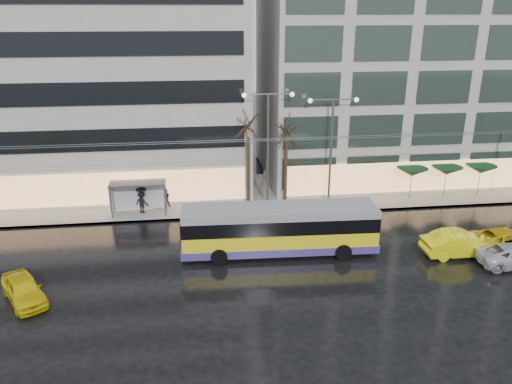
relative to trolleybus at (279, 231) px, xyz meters
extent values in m
plane|color=black|center=(-1.59, -2.85, -1.57)|extent=(140.00, 140.00, 0.00)
cube|color=gray|center=(0.41, 11.15, -1.49)|extent=(80.00, 10.00, 0.15)
cube|color=slate|center=(0.41, 6.20, -1.49)|extent=(80.00, 0.10, 0.15)
cube|color=#ACA9A4|center=(-17.59, 16.15, 9.58)|extent=(34.00, 14.00, 22.00)
cube|color=#ACA9A4|center=(17.41, 16.15, 11.08)|extent=(32.00, 14.00, 25.00)
cube|color=yellow|center=(0.00, 0.00, -0.48)|extent=(12.47, 3.06, 1.55)
cube|color=#3E3483|center=(0.00, 0.00, -1.00)|extent=(12.51, 3.10, 0.52)
cube|color=black|center=(0.00, 0.00, 0.65)|extent=(12.49, 3.08, 0.93)
cube|color=gray|center=(0.00, 0.00, 1.37)|extent=(12.47, 3.06, 0.52)
cube|color=black|center=(6.21, -0.24, 0.50)|extent=(0.15, 2.37, 1.34)
cube|color=black|center=(-6.21, 0.24, 0.50)|extent=(0.15, 2.37, 1.34)
cylinder|color=black|center=(3.97, 1.13, -1.05)|extent=(1.04, 0.40, 1.03)
cylinder|color=black|center=(3.87, -1.44, -1.05)|extent=(1.04, 0.40, 1.03)
cylinder|color=black|center=(-3.86, 1.44, -1.05)|extent=(1.04, 0.40, 1.03)
cylinder|color=black|center=(-3.97, -1.13, -1.05)|extent=(1.04, 0.40, 1.03)
cylinder|color=#595B60|center=(-0.99, 1.02, 2.87)|extent=(0.21, 3.84, 2.71)
cylinder|color=#595B60|center=(-0.97, 1.53, 2.87)|extent=(0.21, 3.84, 2.71)
cylinder|color=#595B60|center=(-0.59, 2.90, 5.23)|extent=(42.00, 0.04, 0.04)
cylinder|color=#595B60|center=(-0.59, 3.40, 5.23)|extent=(42.00, 0.04, 0.04)
cube|color=#595B60|center=(-9.59, 7.65, 1.03)|extent=(4.20, 1.60, 0.12)
cube|color=silver|center=(-9.59, 8.35, -0.22)|extent=(4.00, 0.05, 2.20)
cube|color=white|center=(-11.64, 7.65, -0.22)|extent=(0.10, 1.40, 2.20)
cylinder|color=#595B60|center=(-11.59, 6.95, -0.22)|extent=(0.10, 0.10, 2.40)
cylinder|color=#595B60|center=(-11.59, 8.35, -0.22)|extent=(0.10, 0.10, 2.40)
cylinder|color=#595B60|center=(-7.59, 6.95, -0.22)|extent=(0.10, 0.10, 2.40)
cylinder|color=#595B60|center=(-7.59, 8.35, -0.22)|extent=(0.10, 0.10, 2.40)
cylinder|color=#595B60|center=(0.41, 7.95, 3.08)|extent=(0.18, 0.18, 9.00)
cylinder|color=#595B60|center=(-0.49, 7.95, 7.48)|extent=(1.80, 0.10, 0.10)
cylinder|color=#595B60|center=(1.31, 7.95, 7.48)|extent=(1.80, 0.10, 0.10)
sphere|color=#FFF2CC|center=(-1.39, 7.95, 7.43)|extent=(0.36, 0.36, 0.36)
sphere|color=#FFF2CC|center=(2.21, 7.95, 7.43)|extent=(0.36, 0.36, 0.36)
cylinder|color=#595B60|center=(5.41, 7.95, 2.83)|extent=(0.18, 0.18, 8.50)
cylinder|color=#595B60|center=(4.51, 7.95, 6.98)|extent=(1.80, 0.10, 0.10)
cylinder|color=#595B60|center=(6.31, 7.95, 6.98)|extent=(1.80, 0.10, 0.10)
sphere|color=#FFF2CC|center=(3.61, 7.95, 6.93)|extent=(0.36, 0.36, 0.36)
sphere|color=#FFF2CC|center=(7.21, 7.95, 6.93)|extent=(0.36, 0.36, 0.36)
cylinder|color=black|center=(-1.09, 8.15, 1.38)|extent=(0.28, 0.28, 5.60)
cylinder|color=black|center=(1.91, 8.35, 1.03)|extent=(0.28, 0.28, 4.90)
cylinder|color=#595B60|center=(12.41, 8.15, -0.32)|extent=(0.06, 0.06, 2.20)
cone|color=#113E1E|center=(12.41, 8.15, 0.88)|extent=(2.50, 2.50, 0.70)
cylinder|color=#595B60|center=(15.41, 8.15, -0.32)|extent=(0.06, 0.06, 2.20)
cone|color=#113E1E|center=(15.41, 8.15, 0.88)|extent=(2.50, 2.50, 0.70)
cylinder|color=#595B60|center=(18.41, 8.15, -0.32)|extent=(0.06, 0.06, 2.20)
cone|color=#113E1E|center=(18.41, 8.15, 0.88)|extent=(2.50, 2.50, 0.70)
imported|color=yellow|center=(-14.69, -3.96, -0.87)|extent=(3.53, 4.36, 1.40)
imported|color=#FFFC0D|center=(11.53, -1.80, -0.75)|extent=(4.95, 1.73, 1.63)
imported|color=#DEC00B|center=(14.91, -1.60, -0.83)|extent=(5.33, 2.55, 1.47)
imported|color=black|center=(-8.37, 8.55, -0.57)|extent=(0.70, 0.54, 1.70)
imported|color=#E54CA7|center=(-8.37, 8.55, 0.33)|extent=(1.17, 1.18, 0.88)
imported|color=black|center=(-7.64, 8.82, -0.67)|extent=(0.75, 0.60, 1.49)
imported|color=black|center=(-9.40, 7.73, -0.55)|extent=(1.29, 1.08, 1.73)
imported|color=black|center=(-9.40, 7.73, 0.33)|extent=(1.10, 1.10, 0.72)
camera|label=1|loc=(-5.16, -28.84, 13.31)|focal=35.00mm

